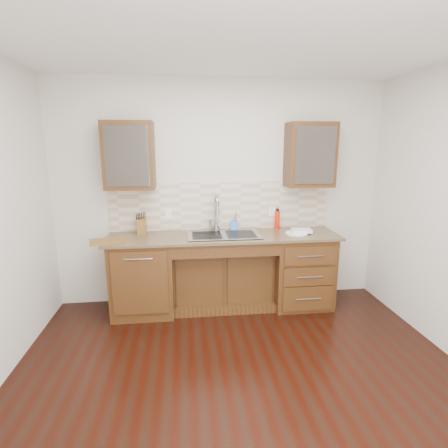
{
  "coord_description": "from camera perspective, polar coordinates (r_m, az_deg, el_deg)",
  "views": [
    {
      "loc": [
        -0.46,
        -2.5,
        1.96
      ],
      "look_at": [
        0.0,
        1.4,
        1.05
      ],
      "focal_mm": 28.0,
      "sensor_mm": 36.0,
      "label": 1
    }
  ],
  "objects": [
    {
      "name": "ground",
      "position": [
        3.24,
        3.18,
        -25.32
      ],
      "size": [
        4.0,
        3.5,
        0.1
      ],
      "primitive_type": "cube",
      "color": "black"
    },
    {
      "name": "faucet",
      "position": [
        4.24,
        -1.32,
        1.49
      ],
      "size": [
        0.04,
        0.04,
        0.4
      ],
      "primitive_type": "cylinder",
      "color": "#999993",
      "rests_on": "countertop"
    },
    {
      "name": "base_cabinet_left",
      "position": [
        4.25,
        -13.03,
        -8.25
      ],
      "size": [
        0.7,
        0.62,
        0.88
      ],
      "primitive_type": "cube",
      "color": "#593014",
      "rests_on": "ground"
    },
    {
      "name": "backsplash",
      "position": [
        4.33,
        -0.52,
        3.0
      ],
      "size": [
        2.7,
        0.02,
        0.59
      ],
      "primitive_type": "cube",
      "color": "beige",
      "rests_on": "wall_back"
    },
    {
      "name": "knife_block",
      "position": [
        4.27,
        -13.3,
        -0.3
      ],
      "size": [
        0.11,
        0.17,
        0.18
      ],
      "primitive_type": "cube",
      "rotation": [
        0.0,
        0.0,
        0.05
      ],
      "color": "brown",
      "rests_on": "countertop"
    },
    {
      "name": "outlet_right",
      "position": [
        4.45,
        7.86,
        2.04
      ],
      "size": [
        0.08,
        0.01,
        0.12
      ],
      "primitive_type": "cube",
      "color": "white",
      "rests_on": "backsplash"
    },
    {
      "name": "wall_front",
      "position": [
        1.03,
        23.2,
        -24.21
      ],
      "size": [
        4.0,
        0.1,
        2.7
      ],
      "primitive_type": "cube",
      "color": "beige",
      "rests_on": "ground"
    },
    {
      "name": "base_cabinet_center",
      "position": [
        4.36,
        -0.2,
        -8.61
      ],
      "size": [
        1.2,
        0.44,
        0.7
      ],
      "primitive_type": "cube",
      "color": "#593014",
      "rests_on": "ground"
    },
    {
      "name": "cup_right_a",
      "position": [
        4.33,
        12.87,
        10.22
      ],
      "size": [
        0.14,
        0.14,
        0.09
      ],
      "primitive_type": "imported",
      "rotation": [
        0.0,
        0.0,
        0.2
      ],
      "color": "silver",
      "rests_on": "upper_cabinet_right"
    },
    {
      "name": "cup_left_b",
      "position": [
        4.11,
        -13.41,
        10.01
      ],
      "size": [
        0.11,
        0.11,
        0.08
      ],
      "primitive_type": "imported",
      "rotation": [
        0.0,
        0.0,
        0.23
      ],
      "color": "silver",
      "rests_on": "upper_cabinet_left"
    },
    {
      "name": "soap_bottle",
      "position": [
        4.33,
        1.64,
        0.11
      ],
      "size": [
        0.09,
        0.09,
        0.16
      ],
      "primitive_type": "imported",
      "rotation": [
        0.0,
        0.0,
        -0.23
      ],
      "color": "#3F87EC",
      "rests_on": "countertop"
    },
    {
      "name": "cutting_board",
      "position": [
        4.02,
        -18.53,
        -2.66
      ],
      "size": [
        0.42,
        0.34,
        0.02
      ],
      "primitive_type": "cube",
      "rotation": [
        0.0,
        0.0,
        0.26
      ],
      "color": "brown",
      "rests_on": "countertop"
    },
    {
      "name": "cup_left_a",
      "position": [
        4.14,
        -16.72,
        9.96
      ],
      "size": [
        0.16,
        0.16,
        0.1
      ],
      "primitive_type": "imported",
      "rotation": [
        0.0,
        0.0,
        0.35
      ],
      "color": "white",
      "rests_on": "upper_cabinet_left"
    },
    {
      "name": "filter_tap",
      "position": [
        4.3,
        2.0,
        0.55
      ],
      "size": [
        0.02,
        0.02,
        0.24
      ],
      "primitive_type": "cylinder",
      "color": "#999993",
      "rests_on": "countertop"
    },
    {
      "name": "ceiling",
      "position": [
        2.66,
        4.05,
        30.31
      ],
      "size": [
        4.0,
        3.5,
        0.1
      ],
      "primitive_type": "cube",
      "color": "white",
      "rests_on": "wall_back"
    },
    {
      "name": "wall_back",
      "position": [
        4.37,
        -0.61,
        5.02
      ],
      "size": [
        4.0,
        0.1,
        2.7
      ],
      "primitive_type": "cube",
      "color": "beige",
      "rests_on": "ground"
    },
    {
      "name": "cup_right_b",
      "position": [
        4.37,
        14.37,
        10.15
      ],
      "size": [
        0.13,
        0.13,
        0.09
      ],
      "primitive_type": "imported",
      "rotation": [
        0.0,
        0.0,
        0.39
      ],
      "color": "silver",
      "rests_on": "upper_cabinet_right"
    },
    {
      "name": "upper_cabinet_left",
      "position": [
        4.12,
        -15.22,
        10.73
      ],
      "size": [
        0.55,
        0.34,
        0.75
      ],
      "primitive_type": "cube",
      "color": "#593014",
      "rests_on": "wall_back"
    },
    {
      "name": "dish_towel",
      "position": [
        4.27,
        12.57,
        -1.06
      ],
      "size": [
        0.24,
        0.19,
        0.04
      ],
      "primitive_type": "cube",
      "rotation": [
        0.0,
        0.0,
        -0.09
      ],
      "color": "silver",
      "rests_on": "plate"
    },
    {
      "name": "upper_cabinet_right",
      "position": [
        4.35,
        13.84,
        10.9
      ],
      "size": [
        0.55,
        0.34,
        0.75
      ],
      "primitive_type": "cube",
      "color": "#593014",
      "rests_on": "wall_back"
    },
    {
      "name": "plate",
      "position": [
        4.23,
        11.75,
        -1.48
      ],
      "size": [
        0.35,
        0.35,
        0.01
      ],
      "primitive_type": "cylinder",
      "rotation": [
        0.0,
        0.0,
        0.42
      ],
      "color": "white",
      "rests_on": "countertop"
    },
    {
      "name": "countertop",
      "position": [
        4.09,
        -0.04,
        -2.04
      ],
      "size": [
        2.7,
        0.65,
        0.03
      ],
      "primitive_type": "cube",
      "color": "#84705B",
      "rests_on": "base_cabinet_left"
    },
    {
      "name": "outlet_left",
      "position": [
        4.31,
        -9.12,
        1.65
      ],
      "size": [
        0.08,
        0.01,
        0.12
      ],
      "primitive_type": "cube",
      "color": "white",
      "rests_on": "backsplash"
    },
    {
      "name": "base_cabinet_right",
      "position": [
        4.45,
        12.28,
        -7.24
      ],
      "size": [
        0.7,
        0.62,
        0.88
      ],
      "primitive_type": "cube",
      "color": "#593014",
      "rests_on": "ground"
    },
    {
      "name": "water_bottle",
      "position": [
        4.43,
        8.68,
        0.69
      ],
      "size": [
        0.07,
        0.07,
        0.23
      ],
      "primitive_type": "cylinder",
      "rotation": [
        0.0,
        0.0,
        -0.14
      ],
      "color": "red",
      "rests_on": "countertop"
    },
    {
      "name": "sink",
      "position": [
        4.1,
        -0.02,
        -3.04
      ],
      "size": [
        0.84,
        0.46,
        0.19
      ],
      "primitive_type": "cube",
      "color": "#9E9EA5",
      "rests_on": "countertop"
    }
  ]
}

